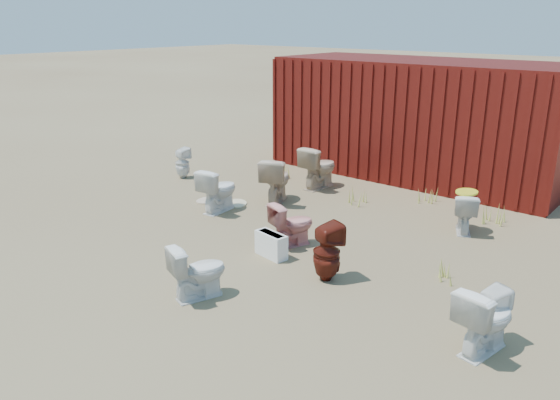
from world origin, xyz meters
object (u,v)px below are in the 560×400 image
Objects in this scene: toilet_back_e at (491,316)px; toilet_front_maroon at (327,252)px; toilet_front_a at (218,190)px; toilet_back_a at (182,163)px; toilet_back_beige_left at (276,180)px; toilet_back_yellowlid at (465,212)px; loose_tank at (271,245)px; toilet_front_pink at (292,224)px; toilet_back_beige_right at (319,167)px; shipping_container at (420,118)px; toilet_front_e at (485,319)px; toilet_front_c at (198,271)px.

toilet_front_maroon is at bearing 19.99° from toilet_back_e.
toilet_back_a is at bearing -31.10° from toilet_front_a.
toilet_back_beige_left is 1.34× the size of toilet_back_e.
toilet_back_yellowlid is 3.16m from loose_tank.
toilet_front_maroon is at bearing 115.99° from toilet_back_beige_left.
toilet_front_pink reaches higher than toilet_back_e.
toilet_back_beige_left reaches higher than toilet_back_e.
toilet_back_beige_right is 1.31× the size of toilet_back_yellowlid.
toilet_back_e is (5.10, -1.09, -0.07)m from toilet_front_a.
toilet_front_a is 1.00× the size of toilet_front_maroon.
toilet_front_a is at bearing 79.66° from toilet_back_beige_right.
toilet_back_e is at bearing -57.07° from shipping_container.
toilet_back_yellowlid is (-1.44, 3.05, -0.04)m from toilet_front_e.
shipping_container is 3.56m from toilet_back_yellowlid.
loose_tank is (0.03, -0.51, -0.16)m from toilet_front_pink.
toilet_front_c reaches higher than toilet_back_e.
toilet_front_e is at bearing -174.40° from toilet_front_pink.
toilet_back_a is (-4.03, 1.35, -0.01)m from toilet_front_pink.
toilet_front_c is 4.41m from toilet_back_yellowlid.
toilet_front_e is (3.03, 1.07, 0.02)m from toilet_front_c.
toilet_front_maroon reaches higher than loose_tank.
toilet_back_yellowlid is at bearing -82.11° from toilet_front_maroon.
toilet_front_maroon reaches higher than toilet_front_e.
shipping_container is 3.69m from toilet_back_beige_left.
shipping_container is 9.37× the size of toilet_back_yellowlid.
toilet_front_pink is 2.05m from toilet_back_beige_left.
loose_tank is at bearing 117.37° from toilet_back_beige_right.
toilet_front_e reaches higher than loose_tank.
shipping_container is 12.00× the size of loose_tank.
shipping_container is at bearing -63.50° from toilet_front_pink.
toilet_back_a is (-7.20, 2.25, -0.04)m from toilet_front_e.
toilet_back_yellowlid is at bearing -107.37° from toilet_front_pink.
toilet_front_a is at bearing 10.50° from toilet_front_pink.
toilet_back_yellowlid reaches higher than toilet_back_e.
shipping_container is 7.17× the size of toilet_back_beige_right.
shipping_container is 5.09m from toilet_back_a.
shipping_container is at bearing -65.88° from toilet_front_c.
toilet_front_e is at bearing -166.02° from toilet_front_maroon.
loose_tank is at bearing 115.00° from toilet_front_pink.
toilet_back_beige_right is 5.67m from toilet_back_e.
toilet_front_c is 0.89× the size of toilet_front_maroon.
toilet_front_pink is 2.98m from toilet_back_beige_right.
toilet_back_beige_right is at bearing -13.03° from toilet_back_e.
toilet_front_maroon is (2.98, -0.98, -0.00)m from toilet_front_a.
toilet_back_beige_left is at bearing -16.46° from toilet_front_maroon.
toilet_back_yellowlid is (3.66, 1.78, -0.06)m from toilet_front_a.
toilet_front_maroon is 2.84m from toilet_back_yellowlid.
shipping_container is 9.07× the size of toilet_front_pink.
toilet_front_maroon is 5.44m from toilet_back_a.
toilet_back_beige_left is at bearing -176.59° from toilet_back_a.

